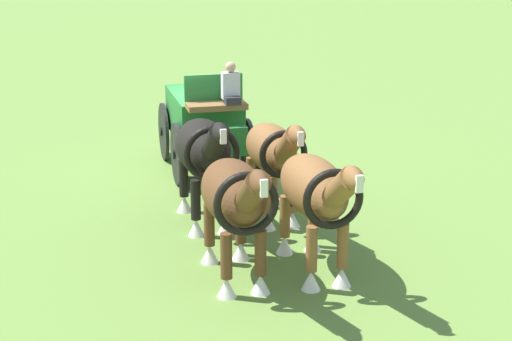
{
  "coord_description": "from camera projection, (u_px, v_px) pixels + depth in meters",
  "views": [
    {
      "loc": [
        16.0,
        -8.64,
        5.45
      ],
      "look_at": [
        4.12,
        -1.19,
        1.2
      ],
      "focal_mm": 57.8,
      "sensor_mm": 36.0,
      "label": 1
    }
  ],
  "objects": [
    {
      "name": "ground_plane",
      "position": [
        205.0,
        168.0,
        18.95
      ],
      "size": [
        220.0,
        220.0,
        0.0
      ],
      "primitive_type": "plane",
      "color": "olive"
    },
    {
      "name": "show_wagon",
      "position": [
        205.0,
        119.0,
        18.47
      ],
      "size": [
        5.55,
        2.62,
        2.7
      ],
      "color": "#236B2D",
      "rests_on": "ground"
    },
    {
      "name": "draft_horse_rear_near",
      "position": [
        273.0,
        153.0,
        15.36
      ],
      "size": [
        2.89,
        1.42,
        2.18
      ],
      "color": "brown",
      "rests_on": "ground"
    },
    {
      "name": "draft_horse_rear_off",
      "position": [
        204.0,
        152.0,
        15.05
      ],
      "size": [
        2.9,
        1.53,
        2.3
      ],
      "color": "black",
      "rests_on": "ground"
    },
    {
      "name": "draft_horse_lead_near",
      "position": [
        316.0,
        192.0,
        12.94
      ],
      "size": [
        3.09,
        1.53,
        2.24
      ],
      "color": "brown",
      "rests_on": "ground"
    },
    {
      "name": "draft_horse_lead_off",
      "position": [
        235.0,
        198.0,
        12.64
      ],
      "size": [
        2.92,
        1.51,
        2.25
      ],
      "color": "brown",
      "rests_on": "ground"
    }
  ]
}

